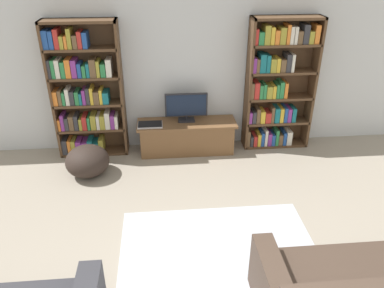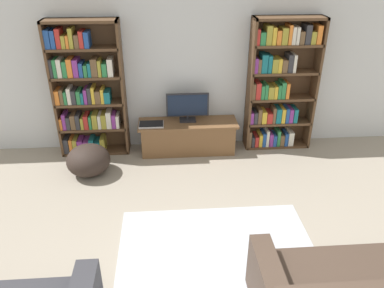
# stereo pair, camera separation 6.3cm
# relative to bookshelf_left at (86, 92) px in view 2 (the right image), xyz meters

# --- Properties ---
(wall_back) EXTENTS (8.80, 0.06, 2.60)m
(wall_back) POSITION_rel_bookshelf_left_xyz_m (1.40, 0.18, 0.35)
(wall_back) COLOR silver
(wall_back) RESTS_ON ground_plane
(bookshelf_left) EXTENTS (0.99, 0.30, 1.94)m
(bookshelf_left) POSITION_rel_bookshelf_left_xyz_m (0.00, 0.00, 0.00)
(bookshelf_left) COLOR #513823
(bookshelf_left) RESTS_ON ground_plane
(bookshelf_right) EXTENTS (0.99, 0.30, 1.94)m
(bookshelf_right) POSITION_rel_bookshelf_left_xyz_m (2.77, 0.00, 0.02)
(bookshelf_right) COLOR #513823
(bookshelf_right) RESTS_ON ground_plane
(tv_stand) EXTENTS (1.46, 0.46, 0.48)m
(tv_stand) POSITION_rel_bookshelf_left_xyz_m (1.43, -0.11, -0.71)
(tv_stand) COLOR brown
(tv_stand) RESTS_ON ground_plane
(television) EXTENTS (0.62, 0.16, 0.43)m
(television) POSITION_rel_bookshelf_left_xyz_m (1.43, -0.06, -0.25)
(television) COLOR black
(television) RESTS_ON tv_stand
(laptop) EXTENTS (0.36, 0.24, 0.03)m
(laptop) POSITION_rel_bookshelf_left_xyz_m (0.89, -0.17, -0.46)
(laptop) COLOR #B7B7BC
(laptop) RESTS_ON tv_stand
(area_rug) EXTENTS (2.02, 1.48, 0.02)m
(area_rug) POSITION_rel_bookshelf_left_xyz_m (1.59, -2.32, -0.94)
(area_rug) COLOR #B2B7C1
(area_rug) RESTS_ON ground_plane
(beanbag_ottoman) EXTENTS (0.58, 0.58, 0.42)m
(beanbag_ottoman) POSITION_rel_bookshelf_left_xyz_m (0.04, -0.66, -0.74)
(beanbag_ottoman) COLOR #2D231E
(beanbag_ottoman) RESTS_ON ground_plane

